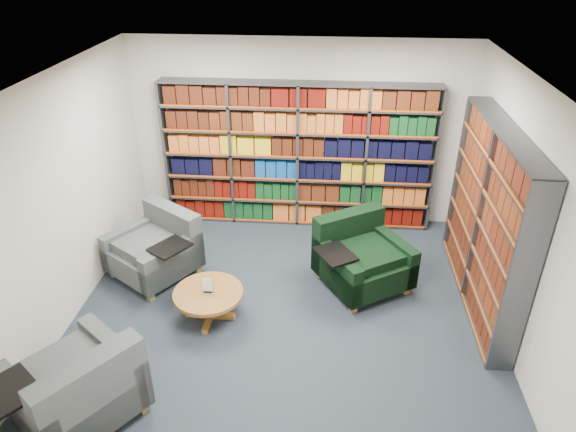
# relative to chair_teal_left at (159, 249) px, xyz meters

# --- Properties ---
(room_shell) EXTENTS (5.02, 5.02, 2.82)m
(room_shell) POSITION_rel_chair_teal_left_xyz_m (1.75, -0.80, 1.05)
(room_shell) COLOR #1A222E
(room_shell) RESTS_ON ground
(bookshelf_back) EXTENTS (4.00, 0.28, 2.20)m
(bookshelf_back) POSITION_rel_chair_teal_left_xyz_m (1.75, 1.54, 0.75)
(bookshelf_back) COLOR #47494F
(bookshelf_back) RESTS_ON ground
(bookshelf_right) EXTENTS (0.28, 2.50, 2.20)m
(bookshelf_right) POSITION_rel_chair_teal_left_xyz_m (4.09, -0.20, 0.75)
(bookshelf_right) COLOR #47494F
(bookshelf_right) RESTS_ON ground
(chair_teal_left) EXTENTS (1.32, 1.32, 0.87)m
(chair_teal_left) POSITION_rel_chair_teal_left_xyz_m (0.00, 0.00, 0.00)
(chair_teal_left) COLOR #07213E
(chair_teal_left) RESTS_ON ground
(chair_green_right) EXTENTS (1.36, 1.36, 0.90)m
(chair_green_right) POSITION_rel_chair_teal_left_xyz_m (2.65, -0.00, 0.01)
(chair_green_right) COLOR black
(chair_green_right) RESTS_ON ground
(chair_teal_front) EXTENTS (1.41, 1.41, 0.92)m
(chair_teal_front) POSITION_rel_chair_teal_left_xyz_m (0.02, -2.44, 0.02)
(chair_teal_front) COLOR #07213E
(chair_teal_front) RESTS_ON ground
(coffee_table) EXTENTS (0.82, 0.82, 0.57)m
(coffee_table) POSITION_rel_chair_teal_left_xyz_m (0.87, -0.90, -0.04)
(coffee_table) COLOR brown
(coffee_table) RESTS_ON ground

